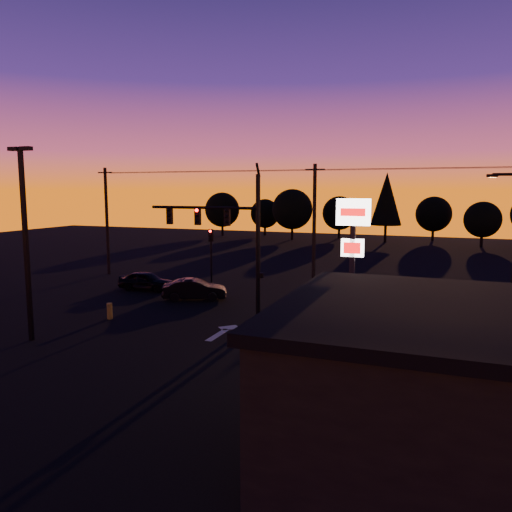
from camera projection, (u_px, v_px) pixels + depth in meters
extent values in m
plane|color=black|center=(200.00, 339.00, 24.10)|extent=(120.00, 120.00, 0.00)
cube|color=beige|center=(218.00, 335.00, 24.85)|extent=(0.35, 2.20, 0.01)
cube|color=beige|center=(229.00, 328.00, 26.14)|extent=(1.20, 1.20, 0.01)
cylinder|color=black|center=(258.00, 250.00, 26.73)|extent=(0.24, 0.24, 8.00)
cylinder|color=black|center=(258.00, 170.00, 26.18)|extent=(0.14, 0.52, 0.76)
cylinder|color=black|center=(203.00, 208.00, 27.60)|extent=(6.50, 0.16, 0.16)
cube|color=black|center=(227.00, 217.00, 27.15)|extent=(0.32, 0.22, 0.95)
sphere|color=black|center=(226.00, 211.00, 26.98)|extent=(0.18, 0.18, 0.18)
sphere|color=black|center=(226.00, 216.00, 27.02)|extent=(0.18, 0.18, 0.18)
sphere|color=black|center=(226.00, 222.00, 27.06)|extent=(0.18, 0.18, 0.18)
cube|color=black|center=(198.00, 217.00, 27.79)|extent=(0.32, 0.22, 0.95)
sphere|color=#FF0705|center=(197.00, 210.00, 27.63)|extent=(0.18, 0.18, 0.18)
sphere|color=black|center=(197.00, 216.00, 27.67)|extent=(0.18, 0.18, 0.18)
sphere|color=black|center=(197.00, 221.00, 27.71)|extent=(0.18, 0.18, 0.18)
cube|color=black|center=(170.00, 216.00, 28.44)|extent=(0.32, 0.22, 0.95)
sphere|color=black|center=(168.00, 210.00, 28.27)|extent=(0.18, 0.18, 0.18)
sphere|color=black|center=(168.00, 215.00, 28.31)|extent=(0.18, 0.18, 0.18)
sphere|color=black|center=(169.00, 220.00, 28.35)|extent=(0.18, 0.18, 0.18)
cube|color=black|center=(261.00, 275.00, 26.86)|extent=(0.22, 0.18, 0.28)
cylinder|color=black|center=(211.00, 264.00, 36.28)|extent=(0.14, 0.14, 3.60)
cube|color=black|center=(211.00, 235.00, 36.00)|extent=(0.30, 0.20, 0.90)
sphere|color=#FF0705|center=(210.00, 231.00, 35.85)|extent=(0.18, 0.18, 0.18)
sphere|color=black|center=(210.00, 235.00, 35.89)|extent=(0.18, 0.18, 0.18)
sphere|color=black|center=(210.00, 239.00, 35.92)|extent=(0.18, 0.18, 0.18)
cube|color=black|center=(26.00, 247.00, 23.41)|extent=(0.18, 0.18, 9.00)
cube|color=black|center=(14.00, 149.00, 22.93)|extent=(0.55, 0.30, 0.18)
cube|color=black|center=(26.00, 148.00, 22.68)|extent=(0.55, 0.30, 0.18)
cube|color=black|center=(352.00, 278.00, 22.57)|extent=(0.22, 0.22, 6.40)
cube|color=white|center=(353.00, 212.00, 22.17)|extent=(1.50, 0.25, 1.20)
cube|color=red|center=(353.00, 212.00, 22.04)|extent=(1.10, 0.02, 0.35)
cube|color=white|center=(352.00, 248.00, 22.38)|extent=(1.00, 0.22, 0.80)
cube|color=red|center=(352.00, 248.00, 22.26)|extent=(0.75, 0.02, 0.50)
cylinder|color=black|center=(506.00, 174.00, 23.36)|extent=(1.20, 0.14, 0.14)
cube|color=black|center=(492.00, 176.00, 23.58)|extent=(0.50, 0.22, 0.14)
plane|color=#FFB759|center=(492.00, 177.00, 23.59)|extent=(0.35, 0.35, 0.00)
cylinder|color=black|center=(107.00, 222.00, 42.16)|extent=(0.26, 0.26, 9.00)
cube|color=black|center=(105.00, 173.00, 41.62)|extent=(1.40, 0.10, 0.10)
cylinder|color=black|center=(314.00, 227.00, 35.74)|extent=(0.26, 0.26, 9.00)
cube|color=black|center=(315.00, 169.00, 35.19)|extent=(1.40, 0.10, 0.10)
cylinder|color=black|center=(198.00, 171.00, 37.86)|extent=(18.00, 0.02, 0.02)
cylinder|color=black|center=(201.00, 171.00, 38.40)|extent=(18.00, 0.02, 0.02)
cylinder|color=black|center=(205.00, 172.00, 38.97)|extent=(18.00, 0.02, 0.02)
cylinder|color=black|center=(452.00, 168.00, 31.43)|extent=(18.00, 0.02, 0.02)
cylinder|color=black|center=(452.00, 167.00, 31.98)|extent=(18.00, 0.02, 0.02)
cylinder|color=black|center=(452.00, 169.00, 32.54)|extent=(18.00, 0.02, 0.02)
cube|color=black|center=(382.00, 356.00, 17.49)|extent=(2.20, 0.05, 1.60)
cube|color=black|center=(475.00, 367.00, 16.42)|extent=(2.20, 0.05, 1.60)
cylinder|color=#AC9820|center=(110.00, 311.00, 27.88)|extent=(0.30, 0.30, 0.90)
cylinder|color=black|center=(222.00, 230.00, 78.08)|extent=(0.36, 0.36, 1.62)
sphere|color=black|center=(222.00, 210.00, 77.65)|extent=(5.36, 5.36, 5.36)
cylinder|color=black|center=(265.00, 231.00, 78.73)|extent=(0.36, 0.36, 1.38)
sphere|color=black|center=(265.00, 214.00, 78.36)|extent=(4.54, 4.54, 4.54)
cylinder|color=black|center=(292.00, 234.00, 71.94)|extent=(0.36, 0.36, 1.75)
sphere|color=black|center=(292.00, 209.00, 71.48)|extent=(5.77, 5.78, 5.78)
cylinder|color=black|center=(339.00, 233.00, 73.52)|extent=(0.36, 0.36, 1.50)
sphere|color=black|center=(339.00, 213.00, 73.12)|extent=(4.95, 4.95, 4.95)
cylinder|color=black|center=(385.00, 234.00, 68.19)|extent=(0.36, 0.36, 2.38)
cone|color=black|center=(386.00, 199.00, 67.56)|extent=(4.18, 4.18, 7.12)
cylinder|color=black|center=(433.00, 235.00, 70.73)|extent=(0.36, 0.36, 1.50)
sphere|color=black|center=(434.00, 214.00, 70.33)|extent=(4.95, 4.95, 4.95)
cylinder|color=black|center=(481.00, 241.00, 63.05)|extent=(0.36, 0.36, 1.38)
sphere|color=black|center=(483.00, 220.00, 62.68)|extent=(4.54, 4.54, 4.54)
imported|color=black|center=(146.00, 281.00, 35.85)|extent=(4.09, 1.88, 1.36)
imported|color=black|center=(195.00, 289.00, 32.74)|extent=(4.38, 3.01, 1.37)
imported|color=black|center=(331.00, 301.00, 29.56)|extent=(4.80, 3.38, 1.29)
imported|color=black|center=(367.00, 374.00, 17.84)|extent=(4.25, 4.91, 1.26)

